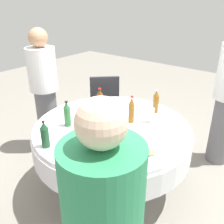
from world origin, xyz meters
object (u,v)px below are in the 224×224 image
at_px(wine_glass_west, 151,112).
at_px(bottle_amber_outer, 132,110).
at_px(bottle_brown_front, 100,100).
at_px(wine_glass_south, 117,116).
at_px(bottle_clear_far, 108,116).
at_px(plate_east, 149,153).
at_px(dining_table, 112,138).
at_px(plate_near, 137,136).
at_px(person_outer, 44,90).
at_px(plate_inner, 71,144).
at_px(bottle_dark_green_west, 45,135).
at_px(bottle_amber_right, 156,102).
at_px(wine_glass_right, 99,140).
at_px(bottle_green_south, 67,114).
at_px(chair_right, 104,98).
at_px(plate_mid, 138,107).

bearing_deg(wine_glass_west, bottle_amber_outer, 36.08).
height_order(bottle_amber_outer, bottle_brown_front, bottle_amber_outer).
relative_size(wine_glass_south, wine_glass_west, 0.96).
bearing_deg(bottle_clear_far, plate_east, 166.16).
height_order(dining_table, bottle_clear_far, bottle_clear_far).
bearing_deg(bottle_amber_outer, wine_glass_south, 69.66).
relative_size(bottle_amber_outer, wine_glass_south, 1.90).
xyz_separation_m(plate_near, person_outer, (1.43, -0.12, 0.06)).
distance_m(bottle_brown_front, plate_inner, 0.75).
bearing_deg(plate_inner, bottle_dark_green_west, 43.56).
relative_size(dining_table, wine_glass_south, 10.62).
bearing_deg(bottle_amber_right, wine_glass_right, 90.42).
bearing_deg(bottle_green_south, person_outer, -23.88).
bearing_deg(chair_right, bottle_clear_far, -92.00).
relative_size(bottle_dark_green_west, plate_mid, 1.10).
distance_m(dining_table, chair_right, 1.24).
distance_m(bottle_brown_front, plate_east, 0.95).
height_order(wine_glass_south, plate_near, wine_glass_south).
xyz_separation_m(wine_glass_right, chair_right, (1.04, -1.29, -0.31)).
xyz_separation_m(bottle_brown_front, bottle_amber_right, (-0.50, -0.32, 0.00)).
distance_m(wine_glass_south, plate_mid, 0.50).
relative_size(bottle_dark_green_west, plate_near, 0.98).
height_order(plate_mid, chair_right, chair_right).
xyz_separation_m(bottle_clear_far, wine_glass_west, (-0.25, -0.35, -0.02)).
xyz_separation_m(wine_glass_south, wine_glass_right, (-0.13, 0.42, -0.01)).
distance_m(wine_glass_west, person_outer, 1.40).
distance_m(plate_mid, plate_east, 0.91).
bearing_deg(bottle_amber_outer, bottle_brown_front, -4.02).
xyz_separation_m(bottle_clear_far, plate_mid, (0.04, -0.58, -0.12)).
relative_size(dining_table, bottle_brown_front, 6.21).
bearing_deg(plate_east, plate_near, -37.16).
xyz_separation_m(bottle_brown_front, wine_glass_south, (-0.37, 0.18, -0.01)).
distance_m(dining_table, bottle_brown_front, 0.46).
relative_size(wine_glass_west, plate_near, 0.62).
xyz_separation_m(bottle_brown_front, plate_east, (-0.86, 0.40, -0.10)).
height_order(wine_glass_west, chair_right, wine_glass_west).
xyz_separation_m(dining_table, bottle_green_south, (0.33, 0.26, 0.26)).
relative_size(wine_glass_south, person_outer, 0.09).
xyz_separation_m(bottle_amber_right, plate_inner, (0.22, 1.01, -0.11)).
bearing_deg(bottle_clear_far, wine_glass_south, -114.64).
height_order(bottle_amber_right, wine_glass_west, bottle_amber_right).
xyz_separation_m(bottle_amber_outer, bottle_green_south, (0.43, 0.44, -0.01)).
distance_m(bottle_amber_outer, bottle_amber_right, 0.35).
xyz_separation_m(wine_glass_west, plate_east, (-0.28, 0.48, -0.10)).
xyz_separation_m(wine_glass_west, wine_glass_right, (0.07, 0.68, -0.02)).
bearing_deg(bottle_dark_green_west, dining_table, -107.36).
xyz_separation_m(plate_inner, person_outer, (1.08, -0.58, 0.06)).
distance_m(bottle_amber_outer, plate_near, 0.31).
bearing_deg(plate_near, bottle_green_south, 20.66).
relative_size(bottle_amber_outer, person_outer, 0.18).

